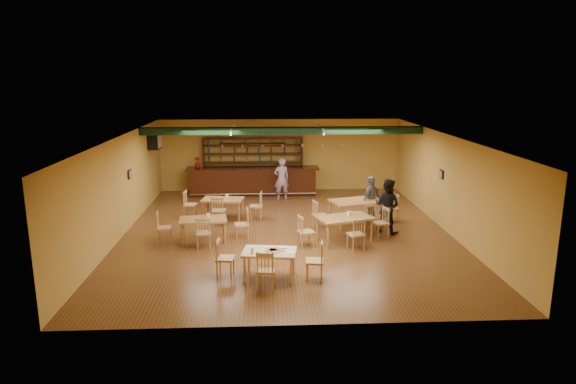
{
  "coord_description": "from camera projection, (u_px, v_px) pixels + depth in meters",
  "views": [
    {
      "loc": [
        -0.71,
        -15.0,
        4.78
      ],
      "look_at": [
        0.08,
        0.6,
        1.15
      ],
      "focal_mm": 31.42,
      "sensor_mm": 36.0,
      "label": 1
    }
  ],
  "objects": [
    {
      "name": "dining_table_b",
      "position": [
        356.0,
        213.0,
        16.37
      ],
      "size": [
        1.88,
        1.43,
        0.83
      ],
      "primitive_type": "cube",
      "rotation": [
        0.0,
        0.0,
        0.29
      ],
      "color": "olive",
      "rests_on": "ground"
    },
    {
      "name": "pizza_tray",
      "position": [
        273.0,
        250.0,
        12.05
      ],
      "size": [
        0.53,
        0.53,
        0.01
      ],
      "primitive_type": "cylinder",
      "rotation": [
        0.0,
        0.0,
        -0.43
      ],
      "color": "silver",
      "rests_on": "near_table"
    },
    {
      "name": "ceiling_beam",
      "position": [
        283.0,
        131.0,
        17.78
      ],
      "size": [
        10.0,
        0.3,
        0.25
      ],
      "primitive_type": "cube",
      "color": "black",
      "rests_on": "ceiling"
    },
    {
      "name": "patron_right_b",
      "position": [
        371.0,
        199.0,
        16.61
      ],
      "size": [
        0.91,
        0.92,
        1.56
      ],
      "primitive_type": "imported",
      "rotation": [
        0.0,
        0.0,
        3.94
      ],
      "color": "slate",
      "rests_on": "ground"
    },
    {
      "name": "dining_table_a",
      "position": [
        223.0,
        209.0,
        17.17
      ],
      "size": [
        1.47,
        1.0,
        0.69
      ],
      "primitive_type": "cube",
      "rotation": [
        0.0,
        0.0,
        -0.13
      ],
      "color": "olive",
      "rests_on": "ground"
    },
    {
      "name": "patron_bar",
      "position": [
        282.0,
        179.0,
        19.73
      ],
      "size": [
        0.67,
        0.51,
        1.64
      ],
      "primitive_type": "imported",
      "rotation": [
        0.0,
        0.0,
        3.35
      ],
      "color": "#784393",
      "rests_on": "ground"
    },
    {
      "name": "ac_unit",
      "position": [
        155.0,
        141.0,
        19.03
      ],
      "size": [
        0.34,
        0.7,
        0.48
      ],
      "primitive_type": "cube",
      "color": "silver",
      "rests_on": "wall_left"
    },
    {
      "name": "patron_right_a",
      "position": [
        387.0,
        206.0,
        15.53
      ],
      "size": [
        1.05,
        1.03,
        1.7
      ],
      "primitive_type": "imported",
      "rotation": [
        0.0,
        0.0,
        2.42
      ],
      "color": "black",
      "rests_on": "ground"
    },
    {
      "name": "side_plate",
      "position": [
        291.0,
        253.0,
        11.89
      ],
      "size": [
        0.25,
        0.25,
        0.01
      ],
      "primitive_type": "cylinder",
      "rotation": [
        0.0,
        0.0,
        -0.14
      ],
      "color": "white",
      "rests_on": "near_table"
    },
    {
      "name": "back_bar_hutch",
      "position": [
        253.0,
        165.0,
        21.02
      ],
      "size": [
        4.14,
        0.4,
        2.28
      ],
      "primitive_type": "cube",
      "color": "black",
      "rests_on": "ground"
    },
    {
      "name": "floor",
      "position": [
        287.0,
        232.0,
        15.71
      ],
      "size": [
        12.0,
        12.0,
        0.0
      ],
      "primitive_type": "plane",
      "color": "brown",
      "rests_on": "ground"
    },
    {
      "name": "track_rail_right",
      "position": [
        320.0,
        127.0,
        18.42
      ],
      "size": [
        0.05,
        2.5,
        0.05
      ],
      "primitive_type": "cube",
      "color": "silver",
      "rests_on": "ceiling"
    },
    {
      "name": "dining_table_c",
      "position": [
        203.0,
        230.0,
        14.82
      ],
      "size": [
        1.45,
        0.97,
        0.68
      ],
      "primitive_type": "cube",
      "rotation": [
        0.0,
        0.0,
        0.11
      ],
      "color": "olive",
      "rests_on": "ground"
    },
    {
      "name": "parmesan_shaker",
      "position": [
        252.0,
        251.0,
        11.88
      ],
      "size": [
        0.08,
        0.08,
        0.11
      ],
      "primitive_type": "cylinder",
      "rotation": [
        0.0,
        0.0,
        -0.14
      ],
      "color": "#EAE5C6",
      "rests_on": "near_table"
    },
    {
      "name": "pizza_server",
      "position": [
        279.0,
        249.0,
        12.1
      ],
      "size": [
        0.3,
        0.28,
        0.0
      ],
      "primitive_type": "cube",
      "rotation": [
        0.0,
        0.0,
        -0.74
      ],
      "color": "silver",
      "rests_on": "pizza_tray"
    },
    {
      "name": "bar_counter",
      "position": [
        253.0,
        181.0,
        20.54
      ],
      "size": [
        5.35,
        0.85,
        1.13
      ],
      "primitive_type": "cube",
      "color": "black",
      "rests_on": "ground"
    },
    {
      "name": "napkin_stack",
      "position": [
        282.0,
        248.0,
        12.23
      ],
      "size": [
        0.23,
        0.2,
        0.03
      ],
      "primitive_type": "cube",
      "rotation": [
        0.0,
        0.0,
        0.28
      ],
      "color": "white",
      "rests_on": "near_table"
    },
    {
      "name": "near_table",
      "position": [
        270.0,
        264.0,
        12.12
      ],
      "size": [
        1.37,
        0.98,
        0.68
      ],
      "primitive_type": "cube",
      "rotation": [
        0.0,
        0.0,
        -0.14
      ],
      "color": "beige",
      "rests_on": "ground"
    },
    {
      "name": "dining_table_d",
      "position": [
        344.0,
        230.0,
        14.69
      ],
      "size": [
        1.75,
        1.36,
        0.77
      ],
      "primitive_type": "cube",
      "rotation": [
        0.0,
        0.0,
        0.32
      ],
      "color": "olive",
      "rests_on": "ground"
    },
    {
      "name": "picture_right",
      "position": [
        441.0,
        174.0,
        16.05
      ],
      "size": [
        0.04,
        0.34,
        0.28
      ],
      "primitive_type": "cube",
      "color": "black",
      "rests_on": "wall_right"
    },
    {
      "name": "picture_left",
      "position": [
        130.0,
        174.0,
        16.05
      ],
      "size": [
        0.04,
        0.34,
        0.28
      ],
      "primitive_type": "cube",
      "color": "black",
      "rests_on": "wall_left"
    },
    {
      "name": "poinsettia",
      "position": [
        198.0,
        163.0,
        20.25
      ],
      "size": [
        0.31,
        0.31,
        0.44
      ],
      "primitive_type": "imported",
      "rotation": [
        0.0,
        0.0,
        0.35
      ],
      "color": "#9B0E10",
      "rests_on": "bar_counter"
    },
    {
      "name": "track_rail_left",
      "position": [
        233.0,
        127.0,
        18.26
      ],
      "size": [
        0.05,
        2.5,
        0.05
      ],
      "primitive_type": "cube",
      "color": "silver",
      "rests_on": "ceiling"
    }
  ]
}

